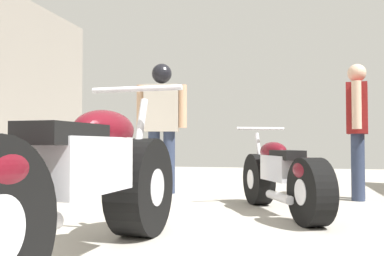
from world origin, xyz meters
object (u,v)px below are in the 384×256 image
Objects in this scene: mechanic_in_blue at (357,123)px; mechanic_with_helmet at (162,115)px; motorcycle_black_naked at (282,177)px; motorcycle_maroon_cruiser at (79,185)px.

mechanic_with_helmet reaches higher than mechanic_in_blue.
motorcycle_black_naked is 1.61m from mechanic_in_blue.
mechanic_with_helmet reaches higher than motorcycle_maroon_cruiser.
mechanic_in_blue is at bearing 60.49° from motorcycle_maroon_cruiser.
motorcycle_black_naked is 0.99× the size of mechanic_with_helmet.
motorcycle_maroon_cruiser is 1.34× the size of motorcycle_black_naked.
mechanic_in_blue is (0.84, 1.25, 0.56)m from motorcycle_black_naked.
mechanic_in_blue reaches higher than motorcycle_black_naked.
mechanic_with_helmet is (-2.44, 0.09, 0.13)m from mechanic_in_blue.
mechanic_in_blue is 2.45m from mechanic_with_helmet.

